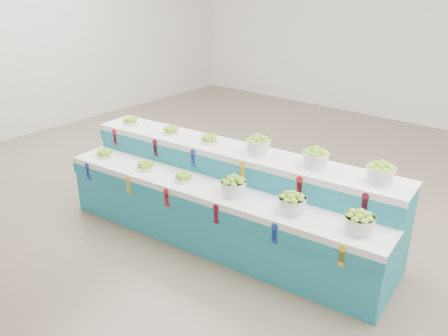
# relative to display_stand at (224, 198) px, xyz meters

# --- Properties ---
(ground) EXTENTS (10.00, 10.00, 0.00)m
(ground) POSITION_rel_display_stand_xyz_m (-0.20, 0.75, -0.51)
(ground) COLOR #695D49
(ground) RESTS_ON ground
(back_wall) EXTENTS (10.00, 0.00, 10.00)m
(back_wall) POSITION_rel_display_stand_xyz_m (-0.20, 5.75, 1.49)
(back_wall) COLOR silver
(back_wall) RESTS_ON ground
(display_stand) EXTENTS (3.97, 1.38, 1.02)m
(display_stand) POSITION_rel_display_stand_xyz_m (0.00, 0.00, 0.00)
(display_stand) COLOR teal
(display_stand) RESTS_ON ground
(plate_lower_left) EXTENTS (0.25, 0.25, 0.10)m
(plate_lower_left) POSITION_rel_display_stand_xyz_m (-1.60, -0.40, 0.26)
(plate_lower_left) COLOR white
(plate_lower_left) RESTS_ON display_stand
(plate_lower_mid) EXTENTS (0.25, 0.25, 0.10)m
(plate_lower_mid) POSITION_rel_display_stand_xyz_m (-0.92, -0.33, 0.26)
(plate_lower_mid) COLOR white
(plate_lower_mid) RESTS_ON display_stand
(plate_lower_right) EXTENTS (0.25, 0.25, 0.10)m
(plate_lower_right) POSITION_rel_display_stand_xyz_m (-0.35, -0.28, 0.26)
(plate_lower_right) COLOR white
(plate_lower_right) RESTS_ON display_stand
(basket_lower_left) EXTENTS (0.30, 0.30, 0.21)m
(basket_lower_left) POSITION_rel_display_stand_xyz_m (0.30, -0.21, 0.31)
(basket_lower_left) COLOR silver
(basket_lower_left) RESTS_ON display_stand
(basket_lower_mid) EXTENTS (0.30, 0.30, 0.21)m
(basket_lower_mid) POSITION_rel_display_stand_xyz_m (0.97, -0.15, 0.31)
(basket_lower_mid) COLOR silver
(basket_lower_mid) RESTS_ON display_stand
(basket_lower_right) EXTENTS (0.30, 0.30, 0.21)m
(basket_lower_right) POSITION_rel_display_stand_xyz_m (1.62, -0.08, 0.31)
(basket_lower_right) COLOR silver
(basket_lower_right) RESTS_ON display_stand
(plate_upper_left) EXTENTS (0.25, 0.25, 0.10)m
(plate_upper_left) POSITION_rel_display_stand_xyz_m (-1.65, 0.08, 0.56)
(plate_upper_left) COLOR white
(plate_upper_left) RESTS_ON display_stand
(plate_upper_mid) EXTENTS (0.25, 0.25, 0.10)m
(plate_upper_mid) POSITION_rel_display_stand_xyz_m (-0.97, 0.15, 0.56)
(plate_upper_mid) COLOR white
(plate_upper_mid) RESTS_ON display_stand
(plate_upper_right) EXTENTS (0.25, 0.25, 0.10)m
(plate_upper_right) POSITION_rel_display_stand_xyz_m (-0.40, 0.20, 0.56)
(plate_upper_right) COLOR white
(plate_upper_right) RESTS_ON display_stand
(basket_upper_left) EXTENTS (0.30, 0.30, 0.21)m
(basket_upper_left) POSITION_rel_display_stand_xyz_m (0.26, 0.27, 0.61)
(basket_upper_left) COLOR silver
(basket_upper_left) RESTS_ON display_stand
(basket_upper_mid) EXTENTS (0.30, 0.30, 0.21)m
(basket_upper_mid) POSITION_rel_display_stand_xyz_m (0.92, 0.33, 0.61)
(basket_upper_mid) COLOR silver
(basket_upper_mid) RESTS_ON display_stand
(basket_upper_right) EXTENTS (0.30, 0.30, 0.21)m
(basket_upper_right) POSITION_rel_display_stand_xyz_m (1.57, 0.40, 0.61)
(basket_upper_right) COLOR silver
(basket_upper_right) RESTS_ON display_stand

